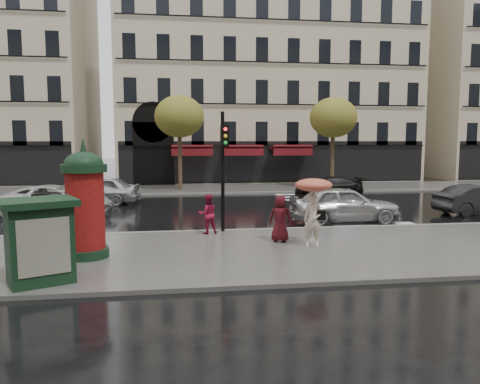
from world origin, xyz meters
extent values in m
plane|color=black|center=(0.00, 0.00, 0.00)|extent=(160.00, 160.00, 0.00)
cube|color=#474744|center=(0.00, -0.50, 0.06)|extent=(90.00, 7.00, 0.12)
cube|color=#474744|center=(0.00, 19.00, 0.06)|extent=(90.00, 6.00, 0.12)
cube|color=slate|center=(0.00, 3.00, 0.07)|extent=(90.00, 0.25, 0.14)
cube|color=slate|center=(0.00, 16.00, 0.07)|extent=(90.00, 0.25, 0.14)
cube|color=silver|center=(6.00, 9.60, 0.01)|extent=(3.60, 11.75, 0.01)
cube|color=#B7A88C|center=(6.00, 30.00, 10.00)|extent=(26.00, 14.00, 20.00)
cylinder|color=#38281C|center=(-2.00, 18.00, 2.60)|extent=(0.28, 0.28, 5.20)
ellipsoid|color=#5E631F|center=(-2.00, 18.00, 5.20)|extent=(3.40, 3.40, 2.89)
cylinder|color=#38281C|center=(9.00, 18.00, 2.60)|extent=(0.28, 0.28, 5.20)
ellipsoid|color=#5E631F|center=(9.00, 18.00, 5.20)|extent=(3.40, 3.40, 2.89)
imported|color=beige|center=(2.02, -0.21, 0.99)|extent=(0.68, 0.50, 1.73)
cylinder|color=black|center=(2.02, -0.21, 1.56)|extent=(0.02, 0.02, 1.10)
ellipsoid|color=red|center=(2.02, -0.21, 2.14)|extent=(1.20, 1.20, 0.42)
cone|color=black|center=(2.02, -0.21, 2.38)|extent=(0.04, 0.04, 0.09)
cube|color=black|center=(2.28, -0.28, 1.16)|extent=(0.25, 0.12, 0.32)
imported|color=maroon|center=(-1.22, 2.40, 0.85)|extent=(0.81, 0.69, 1.47)
imported|color=#470E16|center=(1.13, 0.66, 0.92)|extent=(0.91, 0.73, 1.61)
cylinder|color=black|center=(-5.03, -0.63, 0.26)|extent=(1.28, 1.28, 0.27)
cylinder|color=maroon|center=(-5.03, -0.63, 1.53)|extent=(1.09, 1.09, 2.28)
cylinder|color=black|center=(-5.03, -0.63, 2.76)|extent=(1.31, 1.31, 0.23)
ellipsoid|color=black|center=(-5.03, -0.63, 2.86)|extent=(1.13, 1.13, 0.79)
cone|color=black|center=(-5.03, -0.63, 3.45)|extent=(0.18, 0.18, 0.41)
cylinder|color=black|center=(-0.61, 2.80, 2.38)|extent=(0.14, 0.14, 4.52)
cube|color=black|center=(-0.56, 2.56, 3.73)|extent=(0.32, 0.26, 0.79)
cube|color=black|center=(-5.70, -3.00, 1.06)|extent=(1.79, 1.66, 1.88)
cube|color=black|center=(-5.70, -3.00, 2.09)|extent=(2.14, 2.01, 0.16)
imported|color=#BABABF|center=(4.86, 4.58, 0.81)|extent=(4.83, 2.12, 1.62)
imported|color=black|center=(12.19, 5.90, 0.71)|extent=(4.45, 2.03, 1.41)
imported|color=#BEBEBE|center=(-8.08, 8.58, 0.72)|extent=(5.29, 2.60, 1.45)
imported|color=black|center=(7.33, 13.86, 0.63)|extent=(4.45, 2.10, 1.25)
imported|color=silver|center=(-6.70, 12.18, 0.79)|extent=(4.82, 2.42, 1.58)
camera|label=1|loc=(-2.44, -14.72, 3.57)|focal=35.00mm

